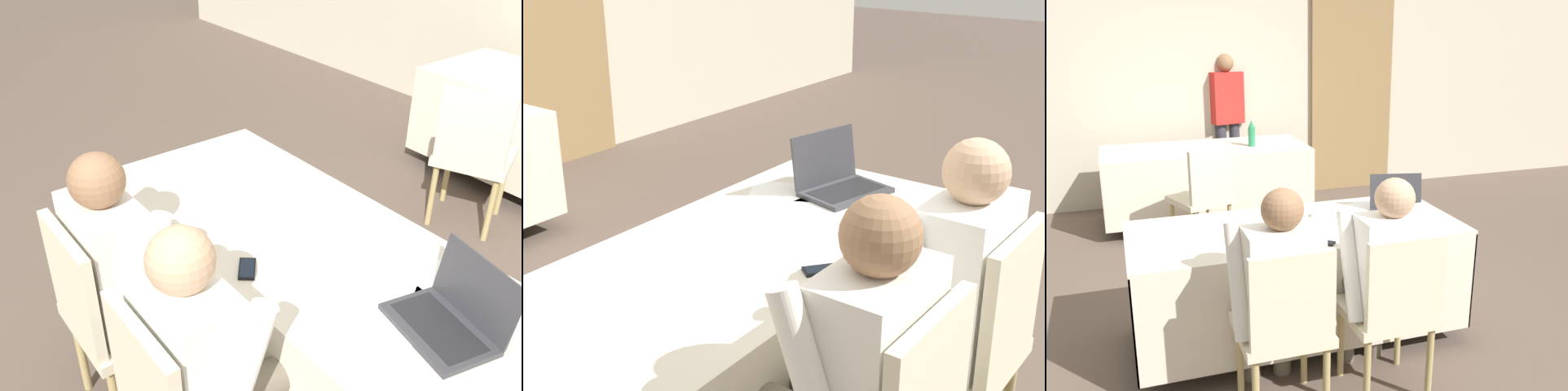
{
  "view_description": "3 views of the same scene",
  "coord_description": "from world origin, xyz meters",
  "views": [
    {
      "loc": [
        1.44,
        -1.29,
        2.05
      ],
      "look_at": [
        0.0,
        -0.21,
        0.99
      ],
      "focal_mm": 40.0,
      "sensor_mm": 36.0,
      "label": 1
    },
    {
      "loc": [
        -1.66,
        -1.43,
        1.78
      ],
      "look_at": [
        0.0,
        -0.21,
        0.99
      ],
      "focal_mm": 50.0,
      "sensor_mm": 36.0,
      "label": 2
    },
    {
      "loc": [
        -0.98,
        -3.11,
        1.9
      ],
      "look_at": [
        0.0,
        -0.21,
        0.99
      ],
      "focal_mm": 40.0,
      "sensor_mm": 36.0,
      "label": 3
    }
  ],
  "objects": [
    {
      "name": "conference_table_far",
      "position": [
        -0.15,
        2.45,
        0.57
      ],
      "size": [
        1.96,
        0.84,
        0.74
      ],
      "color": "beige",
      "rests_on": "ground_plane"
    },
    {
      "name": "laptop",
      "position": [
        0.69,
        0.02,
        0.79
      ],
      "size": [
        0.39,
        0.33,
        0.23
      ],
      "rotation": [
        0.0,
        0.0,
        -0.23
      ],
      "color": "#333338",
      "rests_on": "conference_table_near"
    },
    {
      "name": "person_red_shirt",
      "position": [
        0.21,
        3.17,
        0.91
      ],
      "size": [
        0.38,
        0.28,
        1.59
      ],
      "rotation": [
        0.0,
        0.0,
        0.24
      ],
      "color": "#33333D",
      "rests_on": "ground_plane"
    },
    {
      "name": "paper_left_edge",
      "position": [
        0.57,
        0.19,
        0.74
      ],
      "size": [
        0.33,
        0.36,
        0.0
      ],
      "rotation": [
        0.0,
        0.0,
        0.49
      ],
      "color": "white",
      "rests_on": "conference_table_near"
    },
    {
      "name": "person_white_shirt",
      "position": [
        0.28,
        -0.62,
        0.68
      ],
      "size": [
        0.5,
        0.52,
        1.19
      ],
      "rotation": [
        0.0,
        0.0,
        3.14
      ],
      "color": "#665B4C",
      "rests_on": "ground_plane"
    },
    {
      "name": "water_bottle",
      "position": [
        0.3,
        2.38,
        0.86
      ],
      "size": [
        0.07,
        0.07,
        0.27
      ],
      "color": "#288456",
      "rests_on": "conference_table_far"
    },
    {
      "name": "paper_centre_table",
      "position": [
        -0.39,
        0.18,
        0.74
      ],
      "size": [
        0.24,
        0.32,
        0.0
      ],
      "rotation": [
        0.0,
        0.0,
        0.1
      ],
      "color": "white",
      "rests_on": "conference_table_near"
    },
    {
      "name": "chair_far_spare",
      "position": [
        -0.3,
        1.61,
        0.52
      ],
      "size": [
        0.57,
        0.57,
        0.93
      ],
      "rotation": [
        0.0,
        0.0,
        3.53
      ],
      "color": "tan",
      "rests_on": "ground_plane"
    },
    {
      "name": "curtain_panel",
      "position": [
        1.67,
        3.14,
        1.33
      ],
      "size": [
        0.98,
        0.04,
        2.65
      ],
      "color": "olive",
      "rests_on": "ground_plane"
    },
    {
      "name": "paper_beside_laptop",
      "position": [
        0.58,
        -0.05,
        0.74
      ],
      "size": [
        0.25,
        0.32,
        0.0
      ],
      "rotation": [
        0.0,
        0.0,
        -0.15
      ],
      "color": "white",
      "rests_on": "conference_table_near"
    },
    {
      "name": "chair_near_left",
      "position": [
        -0.28,
        -0.72,
        0.52
      ],
      "size": [
        0.44,
        0.44,
        0.93
      ],
      "rotation": [
        0.0,
        0.0,
        3.14
      ],
      "color": "tan",
      "rests_on": "ground_plane"
    },
    {
      "name": "chair_near_right",
      "position": [
        0.28,
        -0.72,
        0.52
      ],
      "size": [
        0.44,
        0.44,
        0.93
      ],
      "rotation": [
        0.0,
        0.0,
        3.14
      ],
      "color": "tan",
      "rests_on": "ground_plane"
    },
    {
      "name": "conference_table_near",
      "position": [
        0.0,
        0.0,
        0.57
      ],
      "size": [
        1.96,
        0.84,
        0.74
      ],
      "color": "beige",
      "rests_on": "ground_plane"
    },
    {
      "name": "ground_plane",
      "position": [
        0.0,
        0.0,
        0.0
      ],
      "size": [
        24.0,
        24.0,
        0.0
      ],
      "primitive_type": "plane",
      "color": "brown"
    },
    {
      "name": "person_checkered_shirt",
      "position": [
        -0.28,
        -0.62,
        0.68
      ],
      "size": [
        0.5,
        0.52,
        1.19
      ],
      "rotation": [
        0.0,
        0.0,
        3.14
      ],
      "color": "#665B4C",
      "rests_on": "ground_plane"
    },
    {
      "name": "cell_phone",
      "position": [
        0.06,
        -0.32,
        0.75
      ],
      "size": [
        0.13,
        0.12,
        0.01
      ],
      "rotation": [
        0.0,
        0.0,
        0.9
      ],
      "color": "black",
      "rests_on": "conference_table_near"
    },
    {
      "name": "wall_back",
      "position": [
        0.0,
        3.2,
        1.35
      ],
      "size": [
        12.0,
        0.06,
        2.7
      ],
      "color": "beige",
      "rests_on": "ground_plane"
    }
  ]
}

